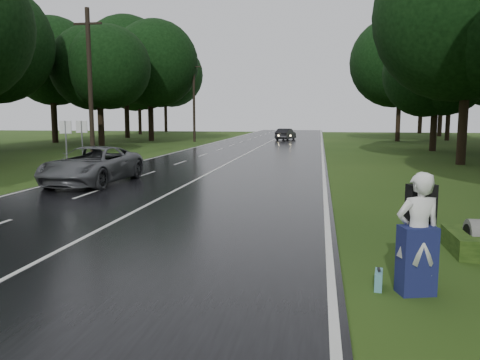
# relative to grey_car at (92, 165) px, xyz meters

# --- Properties ---
(ground) EXTENTS (160.00, 160.00, 0.00)m
(ground) POSITION_rel_grey_car_xyz_m (4.11, -10.49, -0.83)
(ground) COLOR #2B4514
(ground) RESTS_ON ground
(road) EXTENTS (12.00, 140.00, 0.04)m
(road) POSITION_rel_grey_car_xyz_m (4.11, 9.51, -0.81)
(road) COLOR black
(road) RESTS_ON ground
(lane_center) EXTENTS (0.12, 140.00, 0.01)m
(lane_center) POSITION_rel_grey_car_xyz_m (4.11, 9.51, -0.79)
(lane_center) COLOR silver
(lane_center) RESTS_ON road
(grey_car) EXTENTS (2.76, 5.77, 1.59)m
(grey_car) POSITION_rel_grey_car_xyz_m (0.00, 0.00, 0.00)
(grey_car) COLOR #525457
(grey_car) RESTS_ON road
(far_car) EXTENTS (2.33, 4.41, 1.38)m
(far_car) POSITION_rel_grey_car_xyz_m (5.64, 38.65, -0.10)
(far_car) COLOR black
(far_car) RESTS_ON road
(hitchhiker) EXTENTS (0.86, 0.81, 2.05)m
(hitchhiker) POSITION_rel_grey_car_xyz_m (11.29, -11.14, 0.12)
(hitchhiker) COLOR silver
(hitchhiker) RESTS_ON ground
(suitcase) EXTENTS (0.19, 0.45, 0.31)m
(suitcase) POSITION_rel_grey_car_xyz_m (10.70, -11.02, -0.68)
(suitcase) COLOR teal
(suitcase) RESTS_ON ground
(utility_pole_mid) EXTENTS (1.80, 0.28, 9.44)m
(utility_pole_mid) POSITION_rel_grey_car_xyz_m (-4.39, 8.91, -0.83)
(utility_pole_mid) COLOR black
(utility_pole_mid) RESTS_ON ground
(utility_pole_far) EXTENTS (1.80, 0.28, 9.28)m
(utility_pole_far) POSITION_rel_grey_car_xyz_m (-4.39, 33.79, -0.83)
(utility_pole_far) COLOR black
(utility_pole_far) RESTS_ON ground
(road_sign_a) EXTENTS (0.65, 0.10, 2.70)m
(road_sign_a) POSITION_rel_grey_car_xyz_m (-3.09, 3.43, -0.83)
(road_sign_a) COLOR white
(road_sign_a) RESTS_ON ground
(road_sign_b) EXTENTS (0.64, 0.10, 2.68)m
(road_sign_b) POSITION_rel_grey_car_xyz_m (-3.09, 5.11, -0.83)
(road_sign_b) COLOR white
(road_sign_b) RESTS_ON ground
(tree_left_e) EXTENTS (8.67, 8.67, 13.54)m
(tree_left_e) POSITION_rel_grey_car_xyz_m (-11.59, 25.28, -0.83)
(tree_left_e) COLOR black
(tree_left_e) RESTS_ON ground
(tree_left_f) EXTENTS (9.84, 9.84, 15.38)m
(tree_left_f) POSITION_rel_grey_car_xyz_m (-9.99, 35.10, -0.83)
(tree_left_f) COLOR black
(tree_left_f) RESTS_ON ground
(tree_right_d) EXTENTS (9.69, 9.69, 15.14)m
(tree_right_d) POSITION_rel_grey_car_xyz_m (18.15, 11.59, -0.83)
(tree_right_d) COLOR black
(tree_right_d) RESTS_ON ground
(tree_right_e) EXTENTS (7.11, 7.11, 11.11)m
(tree_right_e) POSITION_rel_grey_car_xyz_m (19.07, 23.21, -0.83)
(tree_right_e) COLOR black
(tree_right_e) RESTS_ON ground
(tree_right_f) EXTENTS (9.90, 9.90, 15.47)m
(tree_right_f) POSITION_rel_grey_car_xyz_m (18.58, 38.73, -0.83)
(tree_right_f) COLOR black
(tree_right_f) RESTS_ON ground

